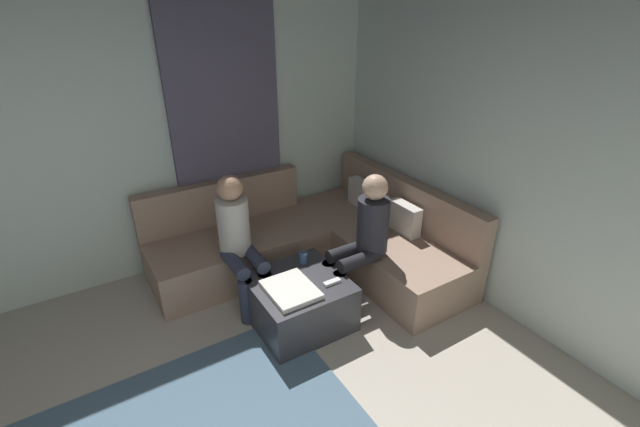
{
  "coord_description": "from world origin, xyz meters",
  "views": [
    {
      "loc": [
        1.18,
        -0.11,
        2.5
      ],
      "look_at": [
        -1.63,
        1.63,
        0.85
      ],
      "focal_mm": 24.08,
      "sensor_mm": 36.0,
      "label": 1
    }
  ],
  "objects_px": {
    "ottoman": "(298,301)",
    "game_remote": "(332,282)",
    "sectional_couch": "(317,241)",
    "person_on_couch_side": "(239,238)",
    "coffee_mug": "(303,257)",
    "person_on_couch_back": "(363,235)"
  },
  "relations": [
    {
      "from": "ottoman",
      "to": "person_on_couch_back",
      "type": "distance_m",
      "value": 0.8
    },
    {
      "from": "ottoman",
      "to": "person_on_couch_side",
      "type": "height_order",
      "value": "person_on_couch_side"
    },
    {
      "from": "sectional_couch",
      "to": "coffee_mug",
      "type": "distance_m",
      "value": 0.65
    },
    {
      "from": "sectional_couch",
      "to": "ottoman",
      "type": "xyz_separation_m",
      "value": [
        0.68,
        -0.61,
        -0.07
      ]
    },
    {
      "from": "sectional_couch",
      "to": "person_on_couch_back",
      "type": "height_order",
      "value": "person_on_couch_back"
    },
    {
      "from": "ottoman",
      "to": "person_on_couch_side",
      "type": "relative_size",
      "value": 0.63
    },
    {
      "from": "game_remote",
      "to": "person_on_couch_back",
      "type": "distance_m",
      "value": 0.53
    },
    {
      "from": "ottoman",
      "to": "game_remote",
      "type": "relative_size",
      "value": 5.07
    },
    {
      "from": "person_on_couch_side",
      "to": "coffee_mug",
      "type": "bearing_deg",
      "value": 146.09
    },
    {
      "from": "person_on_couch_side",
      "to": "sectional_couch",
      "type": "bearing_deg",
      "value": -170.57
    },
    {
      "from": "sectional_couch",
      "to": "game_remote",
      "type": "bearing_deg",
      "value": -24.16
    },
    {
      "from": "game_remote",
      "to": "person_on_couch_back",
      "type": "xyz_separation_m",
      "value": [
        -0.18,
        0.44,
        0.23
      ]
    },
    {
      "from": "person_on_couch_side",
      "to": "ottoman",
      "type": "bearing_deg",
      "value": 118.1
    },
    {
      "from": "sectional_couch",
      "to": "person_on_couch_side",
      "type": "relative_size",
      "value": 2.12
    },
    {
      "from": "sectional_couch",
      "to": "coffee_mug",
      "type": "xyz_separation_m",
      "value": [
        0.46,
        -0.43,
        0.19
      ]
    },
    {
      "from": "sectional_couch",
      "to": "person_on_couch_back",
      "type": "relative_size",
      "value": 2.12
    },
    {
      "from": "coffee_mug",
      "to": "person_on_couch_side",
      "type": "relative_size",
      "value": 0.08
    },
    {
      "from": "person_on_couch_back",
      "to": "person_on_couch_side",
      "type": "height_order",
      "value": "same"
    },
    {
      "from": "sectional_couch",
      "to": "ottoman",
      "type": "relative_size",
      "value": 3.36
    },
    {
      "from": "game_remote",
      "to": "coffee_mug",
      "type": "bearing_deg",
      "value": -174.29
    },
    {
      "from": "coffee_mug",
      "to": "game_remote",
      "type": "distance_m",
      "value": 0.4
    },
    {
      "from": "coffee_mug",
      "to": "game_remote",
      "type": "relative_size",
      "value": 0.63
    }
  ]
}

